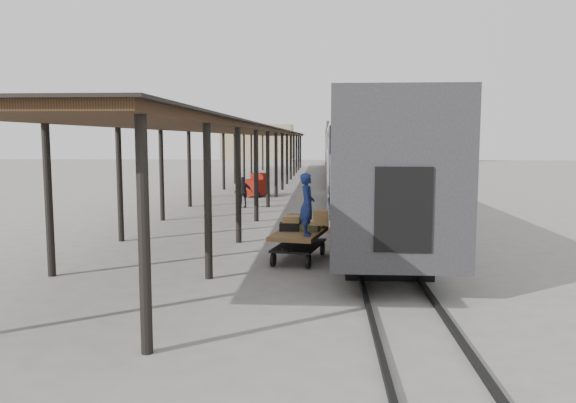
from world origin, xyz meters
The scene contains 11 objects.
ground centered at (0.00, 0.00, 0.00)m, with size 160.00×160.00×0.00m, color slate.
train centered at (3.19, 33.79, 2.69)m, with size 3.45×76.01×4.01m.
canopy centered at (-3.40, 24.00, 4.00)m, with size 4.90×64.30×4.15m.
rails centered at (3.20, 34.00, 0.06)m, with size 1.54×150.00×0.12m.
building_far centered at (14.00, 78.00, 4.00)m, with size 18.00×10.00×8.00m, color tan.
building_left centered at (-10.00, 82.00, 3.00)m, with size 12.00×8.00×6.00m, color tan.
baggage_cart centered at (0.84, 0.26, 0.65)m, with size 1.71×2.60×0.86m.
suitcase_stack centered at (0.82, 0.64, 1.03)m, with size 1.36×1.09×0.43m.
luggage_tug centered at (-2.60, 18.36, 0.65)m, with size 1.49×1.85×1.42m.
porter centered at (1.09, -0.39, 1.72)m, with size 0.63×0.41×1.73m, color navy.
pedestrian centered at (-2.58, 12.64, 0.80)m, with size 0.94×0.39×1.60m, color black.
Camera 1 is at (1.54, -15.76, 3.52)m, focal length 35.00 mm.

